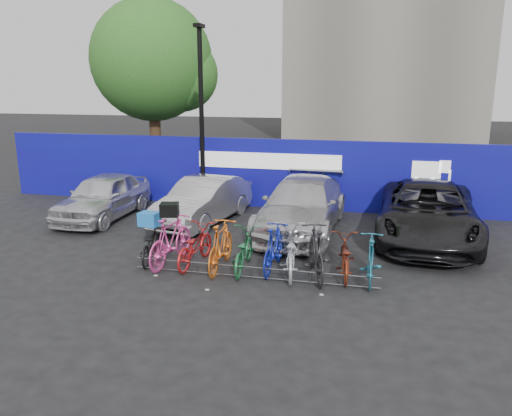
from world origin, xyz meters
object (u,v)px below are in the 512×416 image
(bike_2, at_px, (195,246))
(bike_8, at_px, (345,257))
(bike_3, at_px, (221,246))
(bike_4, at_px, (243,250))
(bike_7, at_px, (316,252))
(car_0, at_px, (103,196))
(car_3, at_px, (428,212))
(bike_rack, at_px, (252,272))
(bike_6, at_px, (290,251))
(bike_0, at_px, (151,243))
(car_1, at_px, (204,201))
(bike_9, at_px, (371,259))
(bike_1, at_px, (171,240))
(tree, at_px, (157,63))
(car_2, at_px, (302,206))
(bike_5, at_px, (274,248))
(lamppost, at_px, (201,113))

(bike_2, relative_size, bike_8, 1.04)
(bike_3, relative_size, bike_4, 1.06)
(bike_4, relative_size, bike_7, 0.91)
(car_0, relative_size, car_3, 0.75)
(bike_rack, xyz_separation_m, bike_6, (0.75, 0.55, 0.38))
(bike_0, bearing_deg, car_1, -102.93)
(bike_9, bearing_deg, bike_3, 0.51)
(bike_1, bearing_deg, car_1, -76.25)
(tree, height_order, bike_3, tree)
(bike_0, bearing_deg, bike_9, 168.02)
(bike_6, bearing_deg, tree, -63.30)
(car_0, distance_m, bike_7, 8.08)
(car_2, relative_size, bike_6, 2.58)
(bike_8, bearing_deg, bike_3, -1.11)
(bike_1, height_order, bike_9, bike_1)
(bike_rack, distance_m, bike_0, 2.80)
(car_0, xyz_separation_m, bike_7, (7.27, -3.53, -0.12))
(car_3, bearing_deg, car_2, -177.21)
(bike_5, bearing_deg, tree, -51.67)
(bike_5, relative_size, bike_9, 1.04)
(lamppost, bearing_deg, bike_2, -73.23)
(bike_9, bearing_deg, car_1, -36.19)
(bike_5, bearing_deg, bike_rack, 64.17)
(bike_2, xyz_separation_m, bike_8, (3.55, 0.08, -0.02))
(tree, height_order, bike_8, tree)
(bike_4, height_order, bike_7, bike_7)
(car_2, height_order, bike_7, car_2)
(tree, distance_m, bike_9, 14.54)
(bike_0, distance_m, bike_6, 3.46)
(car_3, height_order, bike_7, car_3)
(bike_2, xyz_separation_m, bike_4, (1.22, -0.06, -0.00))
(bike_1, bearing_deg, bike_4, -172.57)
(bike_3, bearing_deg, bike_7, 179.15)
(bike_8, bearing_deg, tree, -54.45)
(car_2, xyz_separation_m, bike_8, (1.45, -3.34, -0.30))
(car_2, distance_m, car_3, 3.52)
(bike_1, height_order, bike_5, bike_1)
(car_2, relative_size, bike_2, 2.88)
(bike_2, distance_m, bike_8, 3.55)
(bike_rack, bearing_deg, lamppost, 118.07)
(tree, height_order, lamppost, tree)
(tree, relative_size, car_1, 1.83)
(car_1, bearing_deg, bike_9, -25.77)
(car_0, height_order, bike_2, car_0)
(bike_5, height_order, bike_8, bike_5)
(car_0, bearing_deg, bike_6, -26.87)
(bike_3, relative_size, bike_7, 0.97)
(car_1, xyz_separation_m, bike_6, (3.32, -3.64, -0.16))
(bike_3, bearing_deg, car_0, -35.82)
(lamppost, distance_m, bike_2, 6.31)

